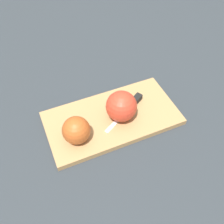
# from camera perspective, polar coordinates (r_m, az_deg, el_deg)

# --- Properties ---
(ground_plane) EXTENTS (4.00, 4.00, 0.00)m
(ground_plane) POSITION_cam_1_polar(r_m,az_deg,el_deg) (0.79, 0.00, -1.76)
(ground_plane) COLOR #282D33
(cutting_board) EXTENTS (0.41, 0.24, 0.02)m
(cutting_board) POSITION_cam_1_polar(r_m,az_deg,el_deg) (0.78, 0.00, -1.36)
(cutting_board) COLOR #A37A4C
(cutting_board) RESTS_ON ground_plane
(apple_half_left) EXTENTS (0.08, 0.08, 0.08)m
(apple_half_left) POSITION_cam_1_polar(r_m,az_deg,el_deg) (0.70, -7.79, -3.94)
(apple_half_left) COLOR #AD4C1E
(apple_half_left) RESTS_ON cutting_board
(apple_half_right) EXTENTS (0.09, 0.09, 0.09)m
(apple_half_right) POSITION_cam_1_polar(r_m,az_deg,el_deg) (0.74, 2.04, 1.26)
(apple_half_right) COLOR red
(apple_half_right) RESTS_ON cutting_board
(knife) EXTENTS (0.15, 0.11, 0.02)m
(knife) POSITION_cam_1_polar(r_m,az_deg,el_deg) (0.80, 4.28, 1.67)
(knife) COLOR silver
(knife) RESTS_ON cutting_board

